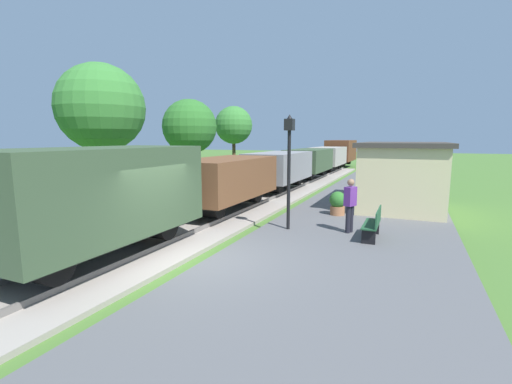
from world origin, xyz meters
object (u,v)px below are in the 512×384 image
Objects in this scene: bench_down_platform at (393,182)px; potted_planter at (338,203)px; freight_train at (296,164)px; person_waiting at (350,203)px; tree_trackside_mid at (101,108)px; bench_near_hut at (374,223)px; tree_field_left at (234,125)px; lamp_post_near at (289,151)px; station_hut at (403,174)px; tree_trackside_far at (189,127)px.

potted_planter is at bearing -101.56° from bench_down_platform.
freight_train reaches higher than bench_down_platform.
tree_trackside_mid is (-12.08, 1.72, 3.46)m from person_waiting.
bench_down_platform is at bearing -69.98° from person_waiting.
tree_field_left is (-12.60, 15.54, 3.52)m from bench_near_hut.
lamp_post_near is at bearing -11.60° from tree_trackside_mid.
bench_down_platform is 13.89m from tree_field_left.
bench_near_hut is 0.26× the size of tree_field_left.
station_hut reaches higher than freight_train.
bench_near_hut is 0.88× the size of person_waiting.
lamp_post_near is at bearing -110.45° from potted_planter.
potted_planter is at bearing -46.96° from person_waiting.
lamp_post_near is (-2.68, -10.77, 2.08)m from bench_down_platform.
freight_train is at bearing -27.74° from tree_field_left.
bench_near_hut is at bearing -36.57° from tree_trackside_far.
station_hut is 5.99m from bench_near_hut.
station_hut is 14.26m from tree_trackside_mid.
lamp_post_near is 0.64× the size of tree_field_left.
tree_trackside_far is at bearing 164.91° from station_hut.
bench_down_platform is at bearing 6.07° from tree_trackside_far.
potted_planter is 13.36m from tree_trackside_far.
lamp_post_near is (3.52, -12.09, 1.30)m from freight_train.
lamp_post_near is 10.54m from tree_trackside_mid.
freight_train is 13.69m from bench_near_hut.
tree_trackside_mid reaches higher than bench_down_platform.
tree_trackside_far is 6.06m from tree_field_left.
potted_planter reaches higher than bench_down_platform.
tree_trackside_far reaches higher than person_waiting.
station_hut is 3.80m from potted_planter.
station_hut is at bearing 84.24° from bench_near_hut.
bench_down_platform is (0.00, 10.86, 0.00)m from bench_near_hut.
bench_near_hut is at bearing -9.61° from tree_trackside_mid.
potted_planter is at bearing -126.93° from station_hut.
bench_near_hut is (6.21, -12.18, -0.78)m from freight_train.
tree_trackside_mid is at bearing -90.39° from tree_trackside_far.
potted_planter is 11.92m from tree_trackside_mid.
tree_trackside_mid reaches higher than freight_train.
freight_train is 22.92× the size of person_waiting.
lamp_post_near reaches higher than freight_train.
tree_trackside_mid reaches higher than tree_trackside_far.
bench_near_hut is 0.26× the size of tree_trackside_far.
tree_field_left is (0.20, 6.05, 0.28)m from tree_trackside_far.
person_waiting is 1.87× the size of potted_planter.
person_waiting is at bearing 10.79° from lamp_post_near.
tree_trackside_far is (-6.59, -2.69, 2.45)m from freight_train.
lamp_post_near is at bearing -103.99° from bench_down_platform.
tree_field_left is at bearing 88.91° from tree_trackside_mid.
bench_near_hut is 1.64× the size of potted_planter.
tree_field_left is at bearing 143.79° from station_hut.
freight_train is 6.76× the size of station_hut.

